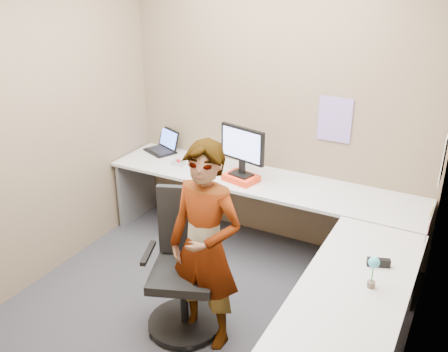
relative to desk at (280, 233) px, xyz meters
The scene contains 20 objects.
ground 0.83m from the desk, 138.54° to the right, with size 3.00×3.00×0.00m, color #2A2A2F.
wall_back 1.27m from the desk, 115.54° to the left, with size 3.00×3.00×0.00m, color brown.
wall_right 1.36m from the desk, 19.95° to the right, with size 2.70×2.70×0.00m, color brown.
wall_left 2.12m from the desk, 168.73° to the right, with size 2.70×2.70×0.00m, color brown.
desk is the anchor object (origin of this frame).
paper_ream 0.78m from the desk, 140.59° to the left, with size 0.30×0.22×0.06m, color red.
monitor 0.90m from the desk, 139.65° to the left, with size 0.47×0.18×0.45m.
laptop 1.83m from the desk, 154.24° to the left, with size 0.40×0.37×0.23m.
trackball_mouse 1.40m from the desk, 157.77° to the left, with size 0.12×0.08×0.07m.
origami 1.02m from the desk, 153.88° to the left, with size 0.10×0.10×0.06m, color white.
stapler 0.90m from the desk, 21.35° to the right, with size 0.15×0.04×0.06m, color black.
flower 1.05m from the desk, 34.66° to the right, with size 0.07×0.07×0.22m.
calendar_purple 1.15m from the desk, 82.85° to the left, with size 0.30×0.01×0.40m, color #846BB7.
calendar_white 1.35m from the desk, 26.02° to the left, with size 0.01×0.28×0.38m, color white.
sticky_note_a 1.13m from the desk, ahead, with size 0.01×0.07×0.07m, color #F2E059.
sticky_note_b 1.10m from the desk, 11.49° to the left, with size 0.01×0.07×0.07m, color pink.
sticky_note_c 1.08m from the desk, ahead, with size 0.01×0.07×0.07m, color pink.
sticky_note_d 1.15m from the desk, 16.61° to the left, with size 0.01×0.07×0.07m, color #F2E059.
office_chair 0.83m from the desk, 127.05° to the right, with size 0.62×0.61×1.06m.
person 0.78m from the desk, 111.03° to the right, with size 0.56×0.37×1.53m, color #999399.
Camera 1 is at (1.66, -2.86, 2.60)m, focal length 40.00 mm.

